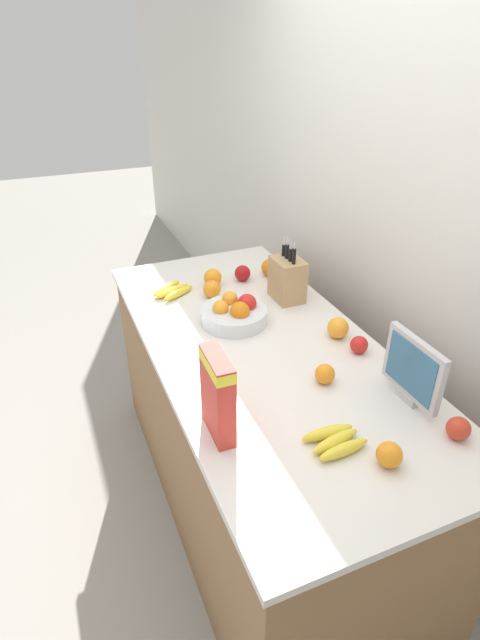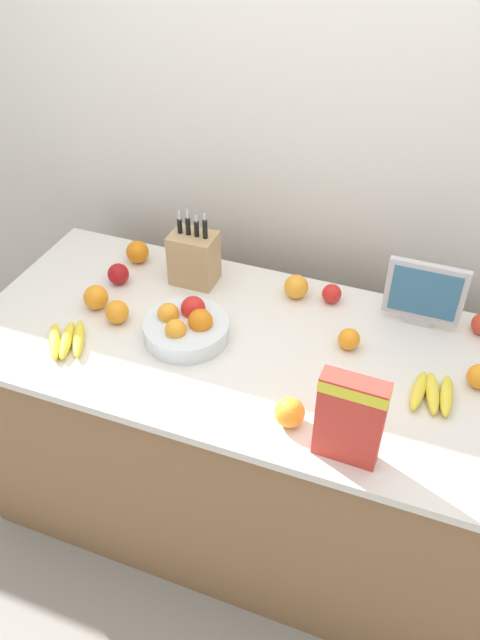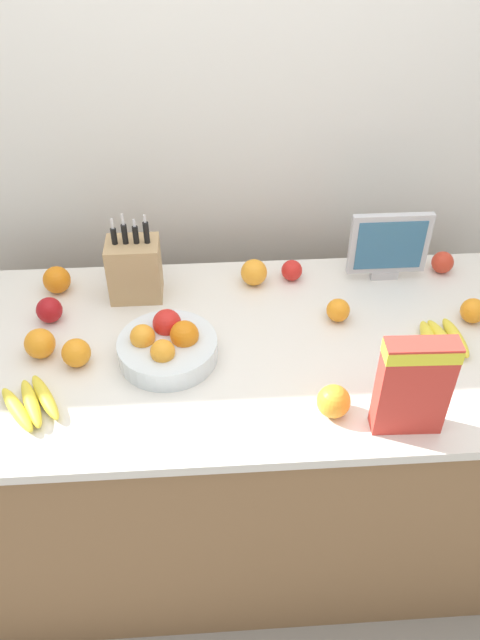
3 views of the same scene
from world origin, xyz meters
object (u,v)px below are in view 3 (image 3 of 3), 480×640
at_px(apple_rear, 443,262).
at_px(orange_mid_left, 40,343).
at_px(apple_leftmost, 292,270).
at_px(orange_by_cereal, 473,311).
at_px(knife_block, 135,269).
at_px(orange_mid_right, 76,353).
at_px(small_monitor, 389,245).
at_px(cereal_box, 414,383).
at_px(orange_back_center, 338,310).
at_px(orange_near_bowl, 57,280).
at_px(fruit_bowl, 167,345).
at_px(banana_bunch_right, 443,339).
at_px(banana_bunch_left, 31,403).
at_px(apple_front, 49,310).
at_px(orange_front_right, 254,272).
at_px(orange_front_center, 334,401).

distance_m(apple_rear, orange_mid_left, 1.34).
bearing_deg(apple_leftmost, orange_by_cereal, -25.85).
bearing_deg(knife_block, orange_mid_right, -115.21).
height_order(small_monitor, cereal_box, cereal_box).
distance_m(cereal_box, orange_back_center, 0.47).
bearing_deg(orange_near_bowl, orange_mid_right, -72.72).
bearing_deg(fruit_bowl, orange_mid_left, 175.05).
height_order(banana_bunch_right, orange_mid_left, orange_mid_left).
xyz_separation_m(small_monitor, orange_back_center, (-0.20, -0.21, -0.09)).
bearing_deg(apple_rear, small_monitor, -172.79).
relative_size(fruit_bowl, orange_by_cereal, 3.70).
xyz_separation_m(knife_block, banana_bunch_left, (-0.25, -0.49, -0.08)).
bearing_deg(orange_near_bowl, apple_front, -89.70).
relative_size(banana_bunch_right, orange_back_center, 2.55).
relative_size(banana_bunch_right, apple_leftmost, 2.65).
bearing_deg(apple_rear, orange_back_center, -149.85).
bearing_deg(knife_block, orange_near_bowl, 171.96).
bearing_deg(apple_leftmost, banana_bunch_left, -144.74).
height_order(cereal_box, orange_front_right, cereal_box).
distance_m(cereal_box, orange_mid_left, 1.04).
distance_m(apple_front, orange_back_center, 0.89).
relative_size(banana_bunch_left, orange_near_bowl, 2.48).
bearing_deg(orange_front_center, small_monitor, 64.50).
height_order(apple_rear, orange_front_center, orange_front_center).
height_order(orange_front_center, orange_near_bowl, same).
bearing_deg(banana_bunch_left, orange_mid_left, 92.79).
bearing_deg(orange_front_right, fruit_bowl, -128.78).
height_order(knife_block, orange_by_cereal, knife_block).
xyz_separation_m(apple_front, orange_near_bowl, (-0.00, 0.15, 0.00)).
height_order(cereal_box, apple_front, cereal_box).
bearing_deg(banana_bunch_right, orange_front_center, -146.25).
bearing_deg(fruit_bowl, cereal_box, -26.29).
relative_size(cereal_box, orange_mid_left, 3.24).
relative_size(cereal_box, orange_back_center, 3.92).
relative_size(fruit_bowl, orange_near_bowl, 3.21).
xyz_separation_m(fruit_bowl, apple_rear, (0.92, 0.37, -0.01)).
bearing_deg(knife_block, small_monitor, 2.68).
bearing_deg(apple_rear, orange_mid_right, -162.00).
bearing_deg(small_monitor, orange_front_center, -115.50).
xyz_separation_m(apple_leftmost, apple_front, (-0.77, -0.17, 0.00)).
bearing_deg(orange_near_bowl, orange_by_cereal, -10.39).
relative_size(banana_bunch_left, orange_back_center, 3.03).
bearing_deg(knife_block, banana_bunch_left, -117.19).
relative_size(banana_bunch_right, orange_mid_right, 2.25).
bearing_deg(cereal_box, fruit_bowl, 155.48).
bearing_deg(apple_leftmost, apple_front, -167.63).
distance_m(fruit_bowl, orange_front_right, 0.44).
bearing_deg(banana_bunch_right, fruit_bowl, -179.78).
bearing_deg(orange_mid_left, orange_front_center, -19.12).
relative_size(orange_near_bowl, orange_front_right, 1.01).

